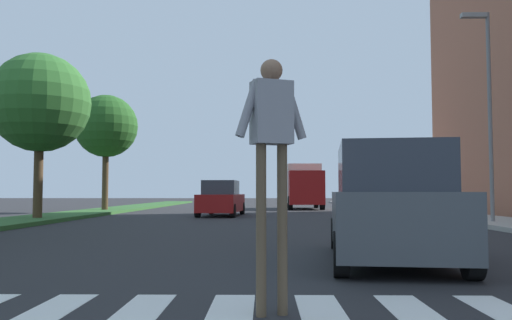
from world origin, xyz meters
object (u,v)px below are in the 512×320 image
Objects in this scene: suv_crossing at (390,207)px; street_lamp_right at (487,96)px; pedestrian_performer at (272,143)px; sedan_midblock at (221,200)px; truck_box_delivery at (304,185)px; tree_far at (40,103)px; tree_distant at (106,127)px.

street_lamp_right is at bearing 59.21° from suv_crossing.
street_lamp_right is 16.12m from pedestrian_performer.
pedestrian_performer is 0.53× the size of sedan_midblock.
sedan_midblock is 12.09m from truck_box_delivery.
street_lamp_right reaches higher than suv_crossing.
truck_box_delivery is at bearing 53.42° from tree_far.
suv_crossing is 1.03× the size of sedan_midblock.
tree_distant is at bearing 91.20° from tree_far.
street_lamp_right is at bearing 60.10° from pedestrian_performer.
suv_crossing is at bearing -62.17° from tree_distant.
truck_box_delivery is (2.68, 31.93, -0.03)m from pedestrian_performer.
sedan_midblock is at bearing 95.98° from pedestrian_performer.
tree_far is 1.43× the size of sedan_midblock.
tree_far is at bearing -144.78° from sedan_midblock.
street_lamp_right is (17.27, -11.87, -0.41)m from tree_distant.
suv_crossing is (-5.83, -9.79, -3.66)m from street_lamp_right.
sedan_midblock is 0.75× the size of truck_box_delivery.
pedestrian_performer is 21.03m from sedan_midblock.
tree_distant is (-0.20, 9.63, 0.24)m from tree_far.
pedestrian_performer is (9.16, -15.97, -3.11)m from tree_far.
suv_crossing is (2.07, 3.95, -0.73)m from pedestrian_performer.
pedestrian_performer reaches higher than suv_crossing.
tree_distant is 27.47m from pedestrian_performer.
sedan_midblock is at bearing 144.66° from street_lamp_right.
tree_distant is 20.96m from street_lamp_right.
suv_crossing is at bearing -46.95° from tree_far.
tree_far is at bearing -126.58° from truck_box_delivery.
tree_far is 2.67× the size of pedestrian_performer.
street_lamp_right reaches higher than pedestrian_performer.
tree_distant reaches higher than tree_far.
street_lamp_right is 12.94m from sedan_midblock.
tree_far is 17.21m from street_lamp_right.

